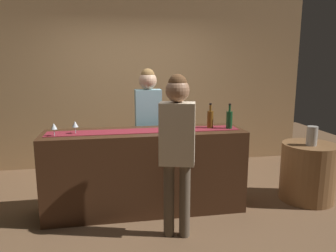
# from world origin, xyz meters

# --- Properties ---
(ground_plane) EXTENTS (10.00, 10.00, 0.00)m
(ground_plane) POSITION_xyz_m (0.00, 0.00, 0.00)
(ground_plane) COLOR brown
(back_wall) EXTENTS (6.00, 0.12, 2.90)m
(back_wall) POSITION_xyz_m (0.00, 1.90, 1.45)
(back_wall) COLOR tan
(back_wall) RESTS_ON ground
(bar_counter) EXTENTS (2.32, 0.60, 0.97)m
(bar_counter) POSITION_xyz_m (0.00, 0.00, 0.49)
(bar_counter) COLOR #3D2314
(bar_counter) RESTS_ON ground
(counter_runner_cloth) EXTENTS (2.21, 0.28, 0.01)m
(counter_runner_cloth) POSITION_xyz_m (0.00, 0.00, 0.97)
(counter_runner_cloth) COLOR maroon
(counter_runner_cloth) RESTS_ON bar_counter
(wine_bottle_amber) EXTENTS (0.07, 0.07, 0.30)m
(wine_bottle_amber) POSITION_xyz_m (0.79, 0.03, 1.08)
(wine_bottle_amber) COLOR brown
(wine_bottle_amber) RESTS_ON bar_counter
(wine_bottle_green) EXTENTS (0.07, 0.07, 0.30)m
(wine_bottle_green) POSITION_xyz_m (1.01, -0.05, 1.08)
(wine_bottle_green) COLOR #194723
(wine_bottle_green) RESTS_ON bar_counter
(wine_glass_near_customer) EXTENTS (0.07, 0.07, 0.14)m
(wine_glass_near_customer) POSITION_xyz_m (-0.98, -0.11, 1.08)
(wine_glass_near_customer) COLOR silver
(wine_glass_near_customer) RESTS_ON bar_counter
(wine_glass_mid_counter) EXTENTS (0.07, 0.07, 0.14)m
(wine_glass_mid_counter) POSITION_xyz_m (-0.77, -0.02, 1.08)
(wine_glass_mid_counter) COLOR silver
(wine_glass_mid_counter) RESTS_ON bar_counter
(bartender) EXTENTS (0.34, 0.23, 1.68)m
(bartender) POSITION_xyz_m (0.11, 0.58, 1.03)
(bartender) COLOR #26262B
(bartender) RESTS_ON ground
(customer_sipping) EXTENTS (0.38, 0.29, 1.65)m
(customer_sipping) POSITION_xyz_m (0.25, -0.66, 1.01)
(customer_sipping) COLOR brown
(customer_sipping) RESTS_ON ground
(round_side_table) EXTENTS (0.68, 0.68, 0.74)m
(round_side_table) POSITION_xyz_m (2.09, -0.07, 0.37)
(round_side_table) COLOR brown
(round_side_table) RESTS_ON ground
(vase_on_side_table) EXTENTS (0.13, 0.13, 0.24)m
(vase_on_side_table) POSITION_xyz_m (2.06, -0.13, 0.86)
(vase_on_side_table) COLOR #A8A399
(vase_on_side_table) RESTS_ON round_side_table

